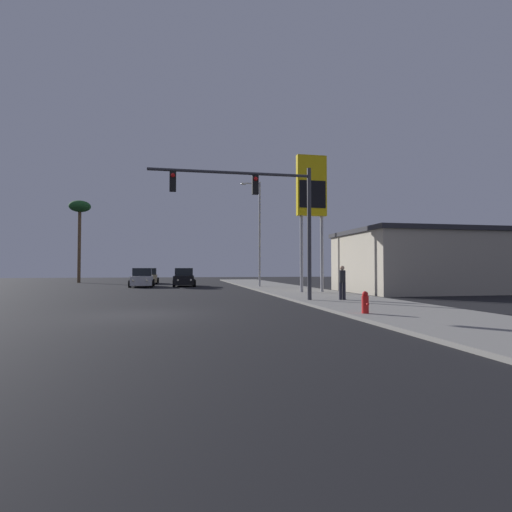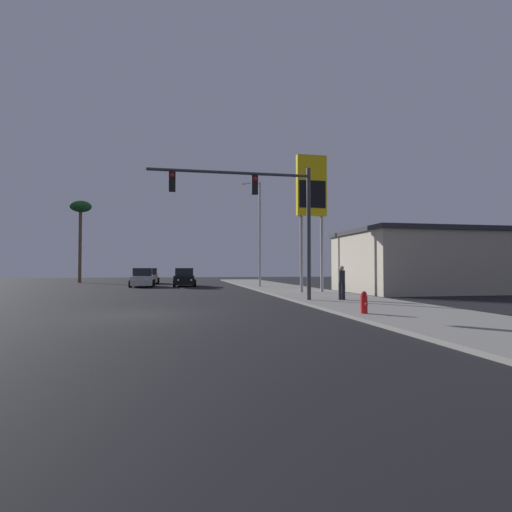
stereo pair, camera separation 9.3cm
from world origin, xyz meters
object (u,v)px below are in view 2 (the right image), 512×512
Objects in this scene: car_silver at (143,278)px; gas_station_sign at (311,193)px; car_black at (184,278)px; palm_tree_far at (81,211)px; fire_hydrant at (364,303)px; car_tan at (149,277)px; street_lamp at (258,228)px; traffic_light_mast at (264,204)px; pedestrian_on_sidewalk at (342,281)px.

gas_station_sign reaches higher than car_silver.
palm_tree_far is (-11.74, 11.37, 7.49)m from car_black.
car_tan is at bearing 106.54° from fire_hydrant.
car_tan is 11.83m from palm_tree_far.
palm_tree_far reaches higher than street_lamp.
car_silver is 0.48× the size of street_lamp.
car_silver is at bearing 9.28° from car_black.
fire_hydrant is at bearing -64.14° from palm_tree_far.
fire_hydrant is at bearing 104.59° from car_tan.
car_tan is 5.71× the size of fire_hydrant.
street_lamp is at bearing 102.33° from gas_station_sign.
traffic_light_mast is 5.39m from pedestrian_on_sidewalk.
traffic_light_mast is (7.19, -25.85, 3.99)m from car_tan.
car_black is 8.55m from street_lamp.
traffic_light_mast is at bearing -63.18° from palm_tree_far.
traffic_light_mast reaches higher than car_black.
gas_station_sign is at bearing 124.97° from car_black.
car_tan is 28.33m from pedestrian_on_sidewalk.
car_tan is at bearing -60.20° from car_black.
palm_tree_far reaches higher than car_tan.
fire_hydrant is (9.45, -31.81, -0.27)m from car_tan.
pedestrian_on_sidewalk is at bearing 113.52° from car_black.
pedestrian_on_sidewalk is 0.18× the size of palm_tree_far.
traffic_light_mast is (3.51, -18.80, 3.99)m from car_black.
car_black reaches higher than fire_hydrant.
car_silver is 16.14m from palm_tree_far.
car_black is 5.72× the size of fire_hydrant.
traffic_light_mast is 4.71× the size of pedestrian_on_sidewalk.
street_lamp is at bearing 94.60° from pedestrian_on_sidewalk.
fire_hydrant is (2.26, -5.96, -4.27)m from traffic_light_mast.
traffic_light_mast is at bearing 102.84° from car_black.
palm_tree_far is at bearing 139.43° from street_lamp.
palm_tree_far is at bearing 115.86° from fire_hydrant.
street_lamp reaches higher than car_tan.
car_black is 0.46× the size of palm_tree_far.
car_silver is 17.87m from gas_station_sign.
car_silver is at bearing 120.90° from pedestrian_on_sidewalk.
car_tan is at bearing 131.82° from street_lamp.
car_silver is at bearing -55.82° from palm_tree_far.
street_lamp is (9.87, -11.03, 4.36)m from car_tan.
car_silver reaches higher than fire_hydrant.
gas_station_sign reaches higher than fire_hydrant.
car_tan is at bearing 113.02° from pedestrian_on_sidewalk.
traffic_light_mast is 0.83× the size of palm_tree_far.
palm_tree_far reaches higher than fire_hydrant.
car_black is 0.48× the size of street_lamp.
palm_tree_far reaches higher than car_silver.
street_lamp is (9.90, -3.52, 4.36)m from car_silver.
gas_station_sign reaches higher than car_black.
gas_station_sign is 0.95× the size of palm_tree_far.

